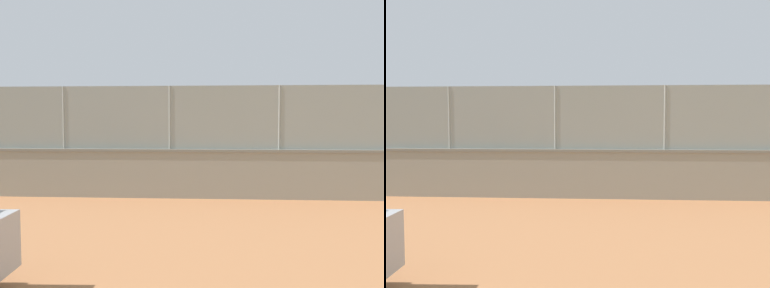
# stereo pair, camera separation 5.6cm
# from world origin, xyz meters

# --- Properties ---
(ground_plane) EXTENTS (260.00, 260.00, 0.00)m
(ground_plane) POSITION_xyz_m (0.00, 0.00, 0.00)
(ground_plane) COLOR #B27247
(perimeter_wall) EXTENTS (32.06, 1.59, 1.43)m
(perimeter_wall) POSITION_xyz_m (-2.32, 10.75, 0.72)
(perimeter_wall) COLOR gray
(perimeter_wall) RESTS_ON ground_plane
(fence_panel_on_wall) EXTENTS (31.47, 1.23, 1.83)m
(fence_panel_on_wall) POSITION_xyz_m (-2.32, 10.75, 2.34)
(fence_panel_on_wall) COLOR gray
(fence_panel_on_wall) RESTS_ON perimeter_wall
(player_crossing_court) EXTENTS (0.93, 0.94, 1.47)m
(player_crossing_court) POSITION_xyz_m (-3.12, 2.64, 0.86)
(player_crossing_court) COLOR #B2B2B2
(player_crossing_court) RESTS_ON ground_plane
(player_at_service_line) EXTENTS (1.21, 0.71, 1.49)m
(player_at_service_line) POSITION_xyz_m (5.87, 3.53, 0.87)
(player_at_service_line) COLOR black
(player_at_service_line) RESTS_ON ground_plane
(sports_ball) EXTENTS (0.14, 0.14, 0.14)m
(sports_ball) POSITION_xyz_m (-3.28, 3.93, 1.45)
(sports_ball) COLOR yellow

